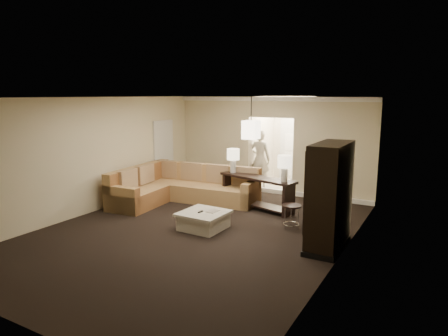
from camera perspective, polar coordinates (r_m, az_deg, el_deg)
The scene contains 19 objects.
ground at distance 8.58m, azimuth -4.20°, elevation -9.02°, with size 8.00×8.00×0.00m, color black.
wall_back at distance 11.72m, azimuth 6.60°, elevation 3.25°, with size 6.00×0.04×2.80m, color beige.
wall_front at distance 5.46m, azimuth -28.45°, elevation -6.33°, with size 6.00×0.04×2.80m, color beige.
wall_left at distance 10.18m, azimuth -18.52°, elevation 1.68°, with size 0.04×8.00×2.80m, color beige.
wall_right at distance 7.04m, azimuth 16.44°, elevation -1.93°, with size 0.04×8.00×2.80m, color beige.
ceiling at distance 8.09m, azimuth -4.47°, elevation 10.01°, with size 6.00×8.00×0.02m, color white.
crown_molding at distance 11.59m, azimuth 6.64°, elevation 9.76°, with size 6.00×0.10×0.12m, color white.
baseboard at distance 11.92m, azimuth 6.37°, elevation -3.18°, with size 6.00×0.10×0.12m, color white.
side_door at distance 12.24m, azimuth -8.60°, elevation 1.85°, with size 0.05×0.90×2.10m, color silver.
foyer at distance 12.97m, azimuth 8.91°, elevation 3.44°, with size 1.44×2.02×2.80m.
sectional_sofa at distance 10.82m, azimuth -6.22°, elevation -2.80°, with size 3.32×2.75×0.97m.
coffee_table at distance 8.68m, azimuth -2.92°, elevation -7.43°, with size 0.97×0.97×0.39m.
console_table at distance 10.12m, azimuth 4.73°, elevation -3.10°, with size 2.19×1.01×0.82m.
armoire at distance 7.69m, azimuth 14.78°, elevation -4.22°, with size 0.59×1.39×1.99m.
drink_table at distance 8.76m, azimuth 9.63°, elevation -6.16°, with size 0.42×0.42×0.52m.
table_lamp_left at distance 10.51m, azimuth 1.32°, elevation 1.63°, with size 0.33×0.33×0.63m.
table_lamp_right at distance 9.48m, azimuth 8.65°, elevation 0.54°, with size 0.33×0.33×0.63m.
pendant_light at distance 10.48m, azimuth 3.88°, elevation 5.48°, with size 0.38×0.38×1.09m.
person at distance 12.23m, azimuth 5.17°, elevation 1.71°, with size 0.73×0.49×2.01m, color beige.
Camera 1 is at (4.51, -6.72, 2.86)m, focal length 32.00 mm.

